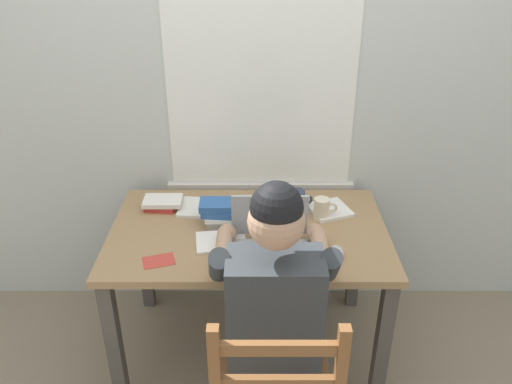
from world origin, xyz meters
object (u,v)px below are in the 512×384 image
object	(u,v)px
desk	(250,247)
landscape_photo_print	(160,261)
book_stack_side	(163,203)
coffee_mug_white	(323,209)
computer_mouse	(337,252)
laptop	(271,239)
seated_person	(274,302)
book_stack_main	(223,212)
coffee_mug_dark	(298,200)

from	to	relation	value
desk	landscape_photo_print	distance (m)	0.46
book_stack_side	coffee_mug_white	bearing A→B (deg)	-7.52
desk	landscape_photo_print	world-z (taller)	landscape_photo_print
computer_mouse	book_stack_side	distance (m)	0.90
laptop	book_stack_side	world-z (taller)	laptop
coffee_mug_white	book_stack_side	xyz separation A→B (m)	(-0.77, 0.10, -0.03)
seated_person	landscape_photo_print	size ratio (longest dim) A/B	9.55
book_stack_side	book_stack_main	bearing A→B (deg)	-26.06
laptop	book_stack_side	bearing A→B (deg)	144.71
book_stack_side	landscape_photo_print	world-z (taller)	book_stack_side
seated_person	landscape_photo_print	distance (m)	0.52
desk	book_stack_side	bearing A→B (deg)	154.55
seated_person	book_stack_side	world-z (taller)	seated_person
landscape_photo_print	desk	bearing A→B (deg)	16.17
computer_mouse	coffee_mug_dark	world-z (taller)	coffee_mug_dark
laptop	computer_mouse	xyz separation A→B (m)	(0.28, -0.04, -0.04)
desk	book_stack_main	bearing A→B (deg)	156.11
computer_mouse	landscape_photo_print	bearing A→B (deg)	-177.05
book_stack_main	coffee_mug_dark	bearing A→B (deg)	19.85
seated_person	laptop	distance (m)	0.31
book_stack_side	desk	bearing A→B (deg)	-25.45
coffee_mug_white	landscape_photo_print	xyz separation A→B (m)	(-0.71, -0.35, -0.05)
computer_mouse	coffee_mug_white	world-z (taller)	coffee_mug_white
laptop	landscape_photo_print	size ratio (longest dim) A/B	2.54
laptop	landscape_photo_print	distance (m)	0.47
coffee_mug_dark	book_stack_side	world-z (taller)	coffee_mug_dark
desk	book_stack_main	distance (m)	0.20
seated_person	landscape_photo_print	world-z (taller)	seated_person
book_stack_main	computer_mouse	bearing A→B (deg)	-27.94
seated_person	coffee_mug_dark	xyz separation A→B (m)	(0.13, 0.64, 0.09)
coffee_mug_white	landscape_photo_print	distance (m)	0.80
desk	coffee_mug_dark	distance (m)	0.33
laptop	book_stack_side	xyz separation A→B (m)	(-0.52, 0.37, -0.03)
computer_mouse	book_stack_main	bearing A→B (deg)	152.06
computer_mouse	book_stack_main	world-z (taller)	book_stack_main
computer_mouse	landscape_photo_print	size ratio (longest dim) A/B	0.77
coffee_mug_white	book_stack_main	world-z (taller)	book_stack_main
seated_person	landscape_photo_print	bearing A→B (deg)	155.37
coffee_mug_dark	book_stack_side	xyz separation A→B (m)	(-0.66, 0.02, -0.03)
seated_person	landscape_photo_print	xyz separation A→B (m)	(-0.47, 0.22, 0.03)
desk	computer_mouse	xyz separation A→B (m)	(0.37, -0.21, 0.11)
seated_person	book_stack_side	bearing A→B (deg)	128.35
book_stack_main	coffee_mug_white	bearing A→B (deg)	5.82
computer_mouse	desk	bearing A→B (deg)	150.80
desk	computer_mouse	bearing A→B (deg)	-29.20
coffee_mug_white	book_stack_main	xyz separation A→B (m)	(-0.47, -0.05, 0.01)
book_stack_side	computer_mouse	bearing A→B (deg)	-27.23
coffee_mug_white	coffee_mug_dark	size ratio (longest dim) A/B	0.94
desk	computer_mouse	size ratio (longest dim) A/B	12.63
landscape_photo_print	book_stack_main	bearing A→B (deg)	32.88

